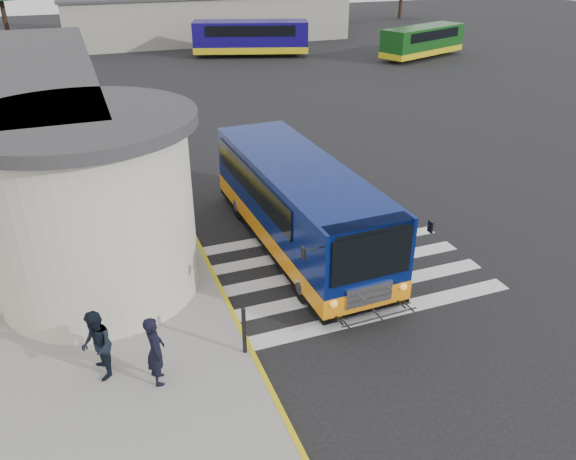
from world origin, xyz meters
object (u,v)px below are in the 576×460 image
object	(u,v)px
transit_bus	(299,208)
far_bus_b	(423,40)
pedestrian_b	(97,345)
far_bus_a	(251,37)
pedestrian_a	(155,350)
bollard	(244,331)

from	to	relation	value
transit_bus	far_bus_b	xyz separation A→B (m)	(21.27, 25.94, 0.08)
pedestrian_b	far_bus_a	xyz separation A→B (m)	(14.71, 35.77, 0.59)
transit_bus	far_bus_b	world-z (taller)	transit_bus
transit_bus	far_bus_a	world-z (taller)	far_bus_a
pedestrian_a	bollard	distance (m)	2.04
transit_bus	bollard	world-z (taller)	transit_bus
transit_bus	pedestrian_a	size ratio (longest dim) A/B	5.88
bollard	far_bus_a	bearing A→B (deg)	72.25
pedestrian_a	pedestrian_b	bearing A→B (deg)	65.69
pedestrian_a	far_bus_b	distance (m)	40.57
transit_bus	bollard	distance (m)	5.59
pedestrian_b	pedestrian_a	bearing A→B (deg)	56.54
pedestrian_a	far_bus_b	world-z (taller)	far_bus_b
pedestrian_b	far_bus_b	bearing A→B (deg)	132.29
pedestrian_a	far_bus_b	size ratio (longest dim) A/B	0.19
pedestrian_b	bollard	size ratio (longest dim) A/B	1.35
pedestrian_a	bollard	world-z (taller)	pedestrian_a
pedestrian_a	transit_bus	bearing A→B (deg)	-43.12
far_bus_a	far_bus_b	xyz separation A→B (m)	(12.86, -5.61, -0.19)
bollard	far_bus_b	world-z (taller)	far_bus_b
pedestrian_a	pedestrian_b	distance (m)	1.29
pedestrian_b	transit_bus	bearing A→B (deg)	118.48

